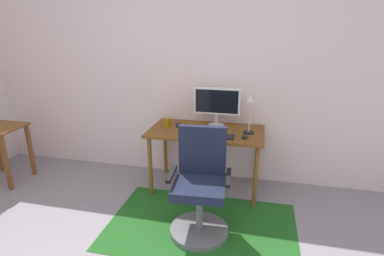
% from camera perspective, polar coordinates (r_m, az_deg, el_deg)
% --- Properties ---
extents(wall_back, '(6.00, 0.10, 2.60)m').
position_cam_1_polar(wall_back, '(3.61, -0.94, 10.97)').
color(wall_back, silver).
rests_on(wall_back, ground).
extents(area_rug, '(1.74, 1.10, 0.01)m').
position_cam_1_polar(area_rug, '(2.99, 1.76, -17.87)').
color(area_rug, '#1D541C').
rests_on(area_rug, ground).
extents(desk, '(1.24, 0.65, 0.70)m').
position_cam_1_polar(desk, '(3.33, 2.64, -1.68)').
color(desk, brown).
rests_on(desk, ground).
extents(monitor, '(0.52, 0.18, 0.43)m').
position_cam_1_polar(monitor, '(3.39, 4.68, 4.69)').
color(monitor, '#B2B2B7').
rests_on(monitor, desk).
extents(keyboard, '(0.43, 0.13, 0.02)m').
position_cam_1_polar(keyboard, '(3.12, 3.98, -1.45)').
color(keyboard, black).
rests_on(keyboard, desk).
extents(computer_mouse, '(0.06, 0.10, 0.03)m').
position_cam_1_polar(computer_mouse, '(3.11, 9.86, -1.56)').
color(computer_mouse, black).
rests_on(computer_mouse, desk).
extents(coffee_cup, '(0.07, 0.07, 0.11)m').
position_cam_1_polar(coffee_cup, '(3.38, -4.68, 0.94)').
color(coffee_cup, '#92640A').
rests_on(coffee_cup, desk).
extents(cell_phone, '(0.12, 0.16, 0.01)m').
position_cam_1_polar(cell_phone, '(3.46, -2.49, 0.55)').
color(cell_phone, black).
rests_on(cell_phone, desk).
extents(desk_lamp, '(0.11, 0.11, 0.40)m').
position_cam_1_polar(desk_lamp, '(3.19, 10.85, 3.51)').
color(desk_lamp, black).
rests_on(desk_lamp, desk).
extents(office_chair, '(0.55, 0.53, 0.96)m').
position_cam_1_polar(office_chair, '(2.73, 1.55, -11.93)').
color(office_chair, slate).
rests_on(office_chair, ground).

